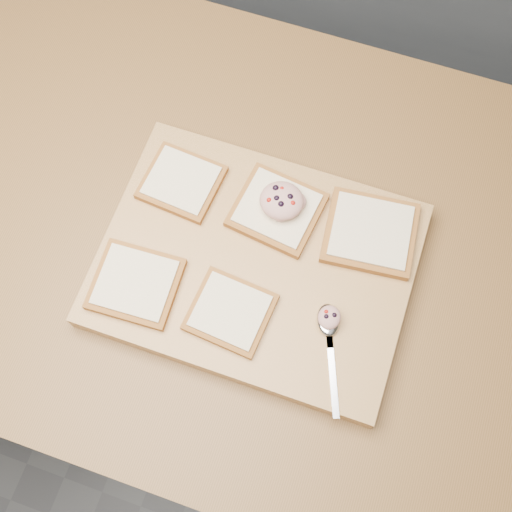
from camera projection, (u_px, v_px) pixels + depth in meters
The scene contains 11 objects.
ground at pixel (278, 361), 1.83m from camera, with size 4.00×4.00×0.00m, color #515459.
island_counter at pixel (285, 321), 1.40m from camera, with size 2.00×0.80×0.90m.
cutting_board at pixel (256, 265), 0.95m from camera, with size 0.45×0.34×0.04m, color tan.
bread_far_left at pixel (182, 182), 0.97m from camera, with size 0.12×0.11×0.02m.
bread_far_center at pixel (277, 210), 0.96m from camera, with size 0.14×0.13×0.02m.
bread_far_right at pixel (370, 233), 0.94m from camera, with size 0.14×0.13×0.02m.
bread_near_left at pixel (136, 284), 0.92m from camera, with size 0.12×0.11×0.02m.
bread_near_center at pixel (230, 312), 0.90m from camera, with size 0.12×0.11×0.02m.
tuna_salad_dollop at pixel (282, 201), 0.94m from camera, with size 0.07×0.06×0.03m.
spoon at pixel (329, 328), 0.90m from camera, with size 0.08×0.16×0.01m.
spoon_salad at pixel (329, 317), 0.89m from camera, with size 0.03×0.04×0.02m.
Camera 1 is at (0.05, -0.35, 1.82)m, focal length 45.00 mm.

